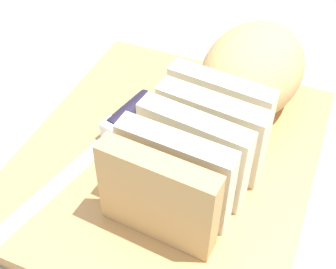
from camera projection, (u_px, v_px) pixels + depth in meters
ground_plane at (168, 164)px, 0.52m from camera, size 3.00×3.00×0.00m
cutting_board at (168, 159)px, 0.52m from camera, size 0.37×0.33×0.02m
bread_loaf at (231, 100)px, 0.50m from camera, size 0.33×0.16×0.10m
bread_knife at (114, 129)px, 0.52m from camera, size 0.29×0.09×0.03m
crumb_near_knife at (200, 102)px, 0.57m from camera, size 0.00×0.00×0.00m
crumb_near_loaf at (233, 165)px, 0.49m from camera, size 0.01×0.01×0.01m
crumb_stray_left at (117, 119)px, 0.55m from camera, size 0.01×0.01×0.01m
crumb_stray_right at (199, 127)px, 0.53m from camera, size 0.01×0.01×0.01m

